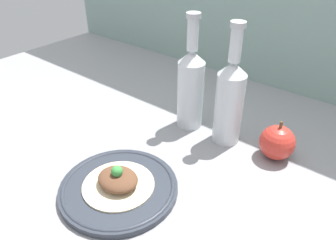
{
  "coord_description": "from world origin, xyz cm",
  "views": [
    {
      "loc": [
        35.8,
        -44.15,
        48.08
      ],
      "look_at": [
        -1.46,
        2.23,
        10.3
      ],
      "focal_mm": 35.0,
      "sensor_mm": 36.0,
      "label": 1
    }
  ],
  "objects_px": {
    "plate": "(119,188)",
    "cider_bottle_right": "(230,99)",
    "apple": "(277,142)",
    "plated_food": "(118,181)",
    "cider_bottle_left": "(191,86)"
  },
  "relations": [
    {
      "from": "plate",
      "to": "apple",
      "type": "distance_m",
      "value": 0.37
    },
    {
      "from": "plate",
      "to": "apple",
      "type": "bearing_deg",
      "value": 56.55
    },
    {
      "from": "cider_bottle_right",
      "to": "apple",
      "type": "bearing_deg",
      "value": 5.37
    },
    {
      "from": "plated_food",
      "to": "cider_bottle_right",
      "type": "height_order",
      "value": "cider_bottle_right"
    },
    {
      "from": "cider_bottle_left",
      "to": "cider_bottle_right",
      "type": "relative_size",
      "value": 1.0
    },
    {
      "from": "cider_bottle_left",
      "to": "apple",
      "type": "relative_size",
      "value": 3.07
    },
    {
      "from": "apple",
      "to": "cider_bottle_right",
      "type": "bearing_deg",
      "value": -174.63
    },
    {
      "from": "plated_food",
      "to": "cider_bottle_right",
      "type": "relative_size",
      "value": 0.49
    },
    {
      "from": "plate",
      "to": "cider_bottle_right",
      "type": "height_order",
      "value": "cider_bottle_right"
    },
    {
      "from": "plate",
      "to": "cider_bottle_right",
      "type": "distance_m",
      "value": 0.32
    },
    {
      "from": "cider_bottle_right",
      "to": "plated_food",
      "type": "bearing_deg",
      "value": -104.68
    },
    {
      "from": "cider_bottle_right",
      "to": "plate",
      "type": "bearing_deg",
      "value": -104.68
    },
    {
      "from": "apple",
      "to": "plate",
      "type": "bearing_deg",
      "value": -123.45
    },
    {
      "from": "plated_food",
      "to": "cider_bottle_left",
      "type": "height_order",
      "value": "cider_bottle_left"
    },
    {
      "from": "plated_food",
      "to": "apple",
      "type": "bearing_deg",
      "value": 56.55
    }
  ]
}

